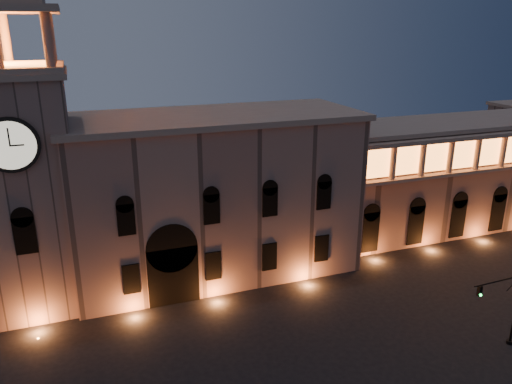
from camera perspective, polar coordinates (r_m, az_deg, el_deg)
government_building at (r=54.07m, az=-4.76°, el=-0.37°), size 30.80×12.80×17.60m
clock_tower at (r=50.68m, az=-25.09°, el=1.03°), size 9.80×9.80×32.40m
colonnade_wing at (r=72.35m, az=21.82°, el=2.03°), size 40.60×11.50×14.50m
traffic_light at (r=47.73m, az=26.92°, el=-11.60°), size 5.37×0.65×7.37m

